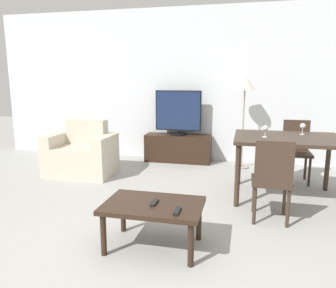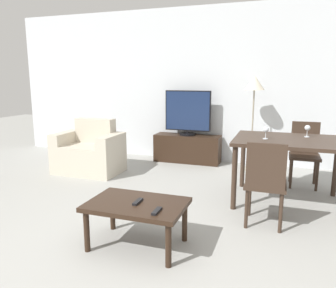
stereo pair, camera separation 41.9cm
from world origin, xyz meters
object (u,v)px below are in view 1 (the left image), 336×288
Objects in this scene: armchair at (82,155)px; remote_primary at (154,203)px; floor_lamp at (245,89)px; tv_stand at (178,148)px; dining_table at (287,144)px; wine_glass_left at (303,127)px; tv at (178,113)px; dining_chair_near at (272,177)px; coffee_table at (153,209)px; wine_glass_center at (265,129)px; dining_chair_far at (296,148)px; remote_secondary at (177,211)px.

armchair reaches higher than remote_primary.
remote_primary is (-0.71, -2.91, -0.89)m from floor_lamp.
tv_stand is 2.29m from dining_table.
tv is at bearing 145.27° from wine_glass_left.
coffee_table is at bearing -143.56° from dining_chair_near.
wine_glass_center is at bearing 56.56° from remote_primary.
dining_chair_near is at bearing -112.45° from wine_glass_left.
floor_lamp is at bearing 112.02° from dining_table.
dining_chair_far is at bearing -35.67° from floor_lamp.
dining_chair_far is at bearing 74.37° from dining_table.
tv_stand reaches higher than coffee_table.
tv reaches higher than coffee_table.
dining_chair_far is at bearing -20.54° from tv.
coffee_table is 0.06m from remote_primary.
dining_table is 0.85m from dining_chair_far.
remote_secondary is (-0.80, -0.91, -0.07)m from dining_chair_near.
wine_glass_center is at bearing -48.83° from tv_stand.
wine_glass_center is (0.75, 1.61, 0.46)m from remote_secondary.
dining_table reaches higher than coffee_table.
floor_lamp reaches higher than dining_chair_near.
wine_glass_left is at bearing 47.58° from dining_table.
wine_glass_left is at bearing 57.65° from remote_secondary.
wine_glass_center reaches higher than dining_table.
dining_table is 1.44× the size of dining_chair_near.
wine_glass_left is at bearing -56.95° from floor_lamp.
wine_glass_left is at bearing 67.55° from dining_chair_near.
floor_lamp is 10.43× the size of wine_glass_center.
tv is 0.64× the size of dining_table.
dining_chair_far reaches higher than remote_primary.
wine_glass_center reaches higher than remote_secondary.
tv is at bearing 101.42° from remote_secondary.
armchair is 2.59m from remote_primary.
dining_chair_far is (0.44, 1.59, 0.00)m from dining_chair_near.
wine_glass_left is (0.19, 0.21, 0.19)m from dining_table.
wine_glass_center is (0.98, 1.48, 0.46)m from remote_primary.
wine_glass_left is at bearing -34.73° from tv.
dining_chair_near is 2.31m from floor_lamp.
dining_chair_far is (1.89, -0.71, 0.25)m from tv_stand.
wine_glass_left reaches higher than remote_secondary.
tv reaches higher than wine_glass_left.
dining_chair_near is at bearing -57.77° from tv.
tv_stand is at bearing 41.11° from armchair.
tv is 0.95× the size of coffee_table.
tv_stand is at bearing 145.22° from wine_glass_left.
remote_primary is (0.42, -3.07, -0.46)m from tv.
dining_chair_far is 2.79m from remote_secondary.
remote_primary is at bearing -128.60° from dining_table.
tv_stand is 8.03× the size of wine_glass_center.
dining_chair_near is at bearing 36.44° from coffee_table.
armchair is at bearing 172.90° from dining_table.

